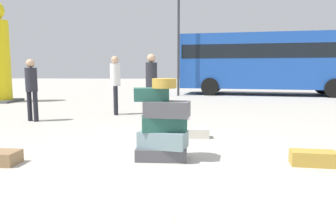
{
  "coord_description": "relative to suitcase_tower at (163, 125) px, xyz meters",
  "views": [
    {
      "loc": [
        0.38,
        -5.11,
        1.37
      ],
      "look_at": [
        -0.09,
        1.06,
        0.56
      ],
      "focal_mm": 35.47,
      "sensor_mm": 36.0,
      "label": 1
    }
  ],
  "objects": [
    {
      "name": "person_tourist_with_camera",
      "position": [
        -1.86,
        4.82,
        0.52
      ],
      "size": [
        0.3,
        0.33,
        1.74
      ],
      "rotation": [
        0.0,
        0.0,
        -1.28
      ],
      "color": "black",
      "rests_on": "ground"
    },
    {
      "name": "lamp_post",
      "position": [
        -0.3,
        11.94,
        3.58
      ],
      "size": [
        0.36,
        0.36,
        6.32
      ],
      "color": "#333338",
      "rests_on": "ground"
    },
    {
      "name": "ground_plane",
      "position": [
        0.08,
        0.2,
        -0.52
      ],
      "size": [
        80.0,
        80.0,
        0.0
      ],
      "primitive_type": "plane",
      "color": "#ADA89E"
    },
    {
      "name": "parked_bus",
      "position": [
        4.4,
        13.01,
        1.31
      ],
      "size": [
        9.32,
        3.88,
        3.15
      ],
      "rotation": [
        0.0,
        0.0,
        -0.16
      ],
      "color": "#1E4CA5",
      "rests_on": "ground"
    },
    {
      "name": "suitcase_tan_right_side",
      "position": [
        2.18,
        -0.16,
        -0.42
      ],
      "size": [
        0.65,
        0.37,
        0.21
      ],
      "primitive_type": "cube",
      "rotation": [
        0.0,
        0.0,
        -0.1
      ],
      "color": "#B28C33",
      "rests_on": "ground"
    },
    {
      "name": "suitcase_cream_white_trunk",
      "position": [
        0.49,
        1.62,
        -0.43
      ],
      "size": [
        0.58,
        0.33,
        0.19
      ],
      "primitive_type": "cube",
      "rotation": [
        0.0,
        0.0,
        0.08
      ],
      "color": "beige",
      "rests_on": "ground"
    },
    {
      "name": "person_passerby_in_red",
      "position": [
        -0.64,
        3.74,
        0.52
      ],
      "size": [
        0.3,
        0.33,
        1.75
      ],
      "rotation": [
        0.0,
        0.0,
        -1.22
      ],
      "color": "brown",
      "rests_on": "ground"
    },
    {
      "name": "person_bearded_onlooker",
      "position": [
        -3.73,
        3.42,
        0.44
      ],
      "size": [
        0.32,
        0.3,
        1.62
      ],
      "rotation": [
        0.0,
        0.0,
        -0.39
      ],
      "color": "black",
      "rests_on": "ground"
    },
    {
      "name": "suitcase_tower",
      "position": [
        0.0,
        0.0,
        0.0
      ],
      "size": [
        0.88,
        0.57,
        1.23
      ],
      "color": "#4C4C51",
      "rests_on": "ground"
    }
  ]
}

